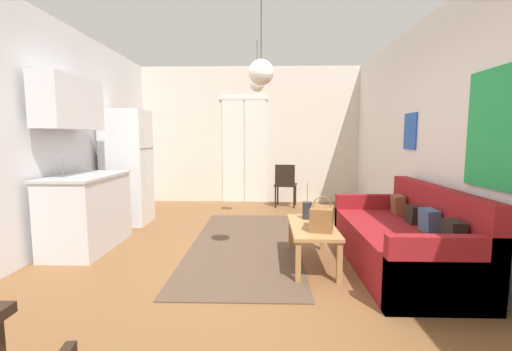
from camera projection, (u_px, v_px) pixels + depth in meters
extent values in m
cube|color=brown|center=(235.00, 272.00, 3.62)|extent=(5.09, 8.07, 0.10)
cube|color=silver|center=(251.00, 135.00, 7.22)|extent=(4.69, 0.10, 2.81)
cube|color=white|center=(233.00, 151.00, 7.21)|extent=(0.45, 0.02, 2.14)
cube|color=white|center=(255.00, 151.00, 7.19)|extent=(0.45, 0.02, 2.14)
cube|color=white|center=(244.00, 98.00, 7.07)|extent=(1.00, 0.03, 0.06)
cube|color=white|center=(465.00, 133.00, 3.40)|extent=(0.10, 7.67, 2.81)
cube|color=green|center=(496.00, 128.00, 2.86)|extent=(0.02, 0.77, 1.02)
cube|color=blue|center=(410.00, 131.00, 4.54)|extent=(0.02, 0.37, 0.48)
cube|color=silver|center=(11.00, 133.00, 3.52)|extent=(0.10, 7.67, 2.81)
cube|color=red|center=(69.00, 109.00, 4.44)|extent=(0.02, 0.32, 0.40)
cube|color=brown|center=(245.00, 244.00, 4.40)|extent=(1.34, 3.17, 0.01)
cube|color=maroon|center=(397.00, 248.00, 3.57)|extent=(0.91, 1.97, 0.44)
cube|color=maroon|center=(436.00, 228.00, 3.53)|extent=(0.15, 1.97, 0.87)
cube|color=maroon|center=(444.00, 275.00, 2.63)|extent=(0.91, 0.11, 0.63)
cube|color=maroon|center=(370.00, 218.00, 4.48)|extent=(0.91, 0.11, 0.63)
cube|color=black|center=(454.00, 234.00, 2.91)|extent=(0.14, 0.23, 0.23)
cube|color=#3D5B7F|center=(429.00, 221.00, 3.35)|extent=(0.14, 0.23, 0.24)
cube|color=black|center=(414.00, 215.00, 3.71)|extent=(0.14, 0.19, 0.20)
cube|color=brown|center=(398.00, 205.00, 4.13)|extent=(0.17, 0.24, 0.24)
cube|color=#B27F4C|center=(312.00, 227.00, 3.67)|extent=(0.47, 1.04, 0.04)
cube|color=#B27F4C|center=(298.00, 262.00, 3.22)|extent=(0.05, 0.05, 0.40)
cube|color=#B27F4C|center=(339.00, 263.00, 3.21)|extent=(0.05, 0.05, 0.40)
cube|color=#B27F4C|center=(291.00, 234.00, 4.18)|extent=(0.05, 0.05, 0.40)
cube|color=#B27F4C|center=(322.00, 234.00, 4.16)|extent=(0.05, 0.05, 0.40)
cylinder|color=#2D2D33|center=(307.00, 210.00, 3.94)|extent=(0.11, 0.11, 0.20)
cylinder|color=#477F42|center=(307.00, 192.00, 3.91)|extent=(0.01, 0.01, 0.22)
cube|color=brown|center=(322.00, 219.00, 3.46)|extent=(0.28, 0.33, 0.23)
torus|color=brown|center=(322.00, 205.00, 3.45)|extent=(0.19, 0.01, 0.19)
cube|color=white|center=(127.00, 167.00, 5.41)|extent=(0.64, 0.62, 1.79)
cube|color=#4C4C51|center=(147.00, 148.00, 5.37)|extent=(0.01, 0.60, 0.01)
cylinder|color=#B7BABF|center=(144.00, 134.00, 5.17)|extent=(0.02, 0.02, 0.25)
cylinder|color=#B7BABF|center=(145.00, 170.00, 5.24)|extent=(0.02, 0.02, 0.39)
cube|color=silver|center=(87.00, 213.00, 4.21)|extent=(0.61, 1.18, 0.88)
cube|color=#B7BABF|center=(85.00, 176.00, 4.16)|extent=(0.64, 1.21, 0.03)
cube|color=#999BA0|center=(84.00, 180.00, 4.12)|extent=(0.36, 0.40, 0.10)
cylinder|color=#B7BABF|center=(63.00, 167.00, 4.11)|extent=(0.02, 0.02, 0.20)
cube|color=silver|center=(69.00, 103.00, 4.07)|extent=(0.32, 1.06, 0.61)
cylinder|color=black|center=(295.00, 195.00, 6.93)|extent=(0.03, 0.03, 0.42)
cylinder|color=black|center=(278.00, 194.00, 7.00)|extent=(0.03, 0.03, 0.42)
cylinder|color=black|center=(294.00, 198.00, 6.60)|extent=(0.03, 0.03, 0.42)
cylinder|color=black|center=(276.00, 197.00, 6.67)|extent=(0.03, 0.03, 0.42)
cube|color=black|center=(286.00, 185.00, 6.77)|extent=(0.48, 0.46, 0.04)
cube|color=black|center=(285.00, 175.00, 6.58)|extent=(0.38, 0.09, 0.40)
cylinder|color=black|center=(261.00, 22.00, 3.28)|extent=(0.01, 0.01, 0.69)
sphere|color=white|center=(261.00, 73.00, 3.34)|extent=(0.25, 0.25, 0.25)
cylinder|color=black|center=(257.00, 58.00, 5.15)|extent=(0.01, 0.01, 0.54)
sphere|color=white|center=(257.00, 84.00, 5.20)|extent=(0.22, 0.22, 0.22)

